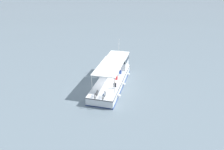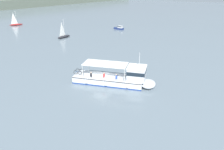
{
  "view_description": "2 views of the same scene",
  "coord_description": "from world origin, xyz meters",
  "views": [
    {
      "loc": [
        -14.35,
        19.15,
        13.33
      ],
      "look_at": [
        0.32,
        -1.9,
        1.4
      ],
      "focal_mm": 33.6,
      "sensor_mm": 36.0,
      "label": 1
    },
    {
      "loc": [
        -24.6,
        -19.45,
        14.13
      ],
      "look_at": [
        0.32,
        -1.9,
        1.4
      ],
      "focal_mm": 34.34,
      "sensor_mm": 36.0,
      "label": 2
    }
  ],
  "objects": [
    {
      "name": "ferry_main",
      "position": [
        0.68,
        -2.86,
        1.02
      ],
      "size": [
        7.41,
        12.97,
        5.32
      ],
      "color": "silver",
      "rests_on": "ground"
    },
    {
      "name": "ground_plane",
      "position": [
        0.0,
        0.0,
        0.0
      ],
      "size": [
        400.0,
        400.0,
        0.0
      ],
      "primitive_type": "plane",
      "color": "slate"
    }
  ]
}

